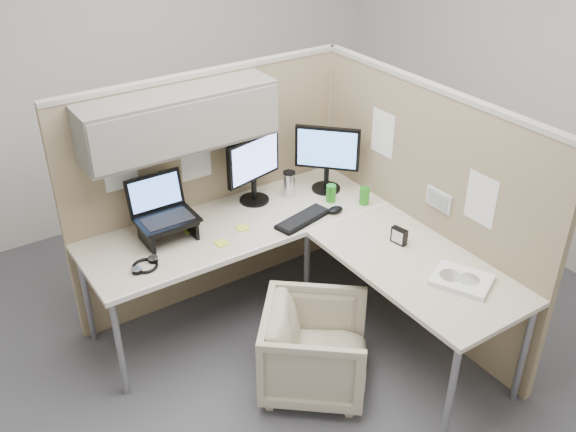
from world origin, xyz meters
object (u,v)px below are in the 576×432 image
desk (302,246)px  keyboard (303,219)px  office_chair (315,345)px  monitor_left (253,164)px

desk → keyboard: bearing=54.7°
desk → office_chair: bearing=-115.1°
desk → office_chair: (-0.20, -0.43, -0.38)m
office_chair → monitor_left: 1.25m
desk → office_chair: 0.61m
desk → monitor_left: (0.01, 0.59, 0.32)m
monitor_left → keyboard: bearing=-86.6°
desk → keyboard: 0.24m
monitor_left → keyboard: monitor_left is taller
monitor_left → keyboard: size_ratio=1.16×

